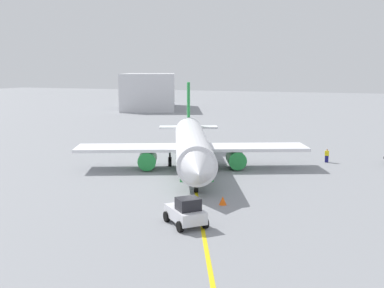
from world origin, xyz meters
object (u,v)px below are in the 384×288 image
at_px(refueling_worker, 327,156).
at_px(safety_cone_nose, 223,201).
at_px(airplane, 192,146).
at_px(pushback_tug, 186,212).

xyz_separation_m(refueling_worker, safety_cone_nose, (22.91, -6.28, -0.45)).
xyz_separation_m(airplane, safety_cone_nose, (13.11, 8.10, -2.34)).
relative_size(pushback_tug, refueling_worker, 2.37).
bearing_deg(safety_cone_nose, pushback_tug, -8.04).
bearing_deg(airplane, safety_cone_nose, 31.70).
height_order(airplane, refueling_worker, airplane).
relative_size(airplane, safety_cone_nose, 41.99).
height_order(airplane, safety_cone_nose, airplane).
distance_m(airplane, safety_cone_nose, 15.59).
bearing_deg(refueling_worker, pushback_tug, -13.81).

